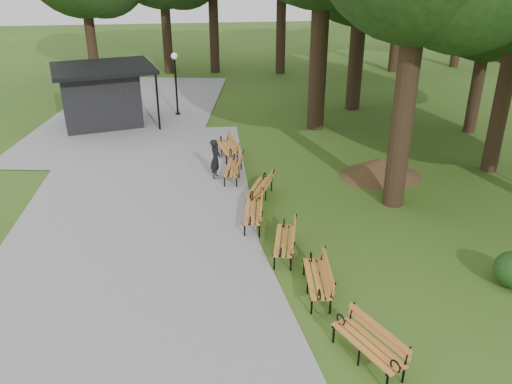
{
  "coord_description": "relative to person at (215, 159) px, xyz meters",
  "views": [
    {
      "loc": [
        -1.97,
        -13.36,
        7.89
      ],
      "look_at": [
        -0.09,
        1.08,
        1.1
      ],
      "focal_mm": 36.92,
      "sensor_mm": 36.0,
      "label": 1
    }
  ],
  "objects": [
    {
      "name": "dirt_mound",
      "position": [
        6.19,
        -0.61,
        -0.39
      ],
      "size": [
        2.64,
        2.64,
        0.73
      ],
      "primitive_type": "cone",
      "color": "#47301C",
      "rests_on": "ground"
    },
    {
      "name": "bench_0",
      "position": [
        2.54,
        -10.08,
        -0.32
      ],
      "size": [
        1.35,
        2.0,
        0.88
      ],
      "primitive_type": null,
      "rotation": [
        0.0,
        0.0,
        -1.16
      ],
      "color": "orange",
      "rests_on": "ground"
    },
    {
      "name": "lamp_post",
      "position": [
        -1.46,
        8.45,
        1.52
      ],
      "size": [
        0.32,
        0.32,
        3.17
      ],
      "color": "black",
      "rests_on": "ground"
    },
    {
      "name": "kiosk",
      "position": [
        -5.09,
        7.39,
        0.67
      ],
      "size": [
        5.38,
        4.95,
        2.86
      ],
      "primitive_type": null,
      "rotation": [
        0.0,
        0.0,
        0.24
      ],
      "color": "black",
      "rests_on": "ground"
    },
    {
      "name": "bench_4",
      "position": [
        1.36,
        -2.08,
        -0.32
      ],
      "size": [
        1.34,
        2.0,
        0.88
      ],
      "primitive_type": null,
      "rotation": [
        0.0,
        0.0,
        -1.98
      ],
      "color": "orange",
      "rests_on": "ground"
    },
    {
      "name": "bench_6",
      "position": [
        0.58,
        2.06,
        -0.32
      ],
      "size": [
        0.94,
        1.98,
        0.88
      ],
      "primitive_type": null,
      "rotation": [
        0.0,
        0.0,
        -1.41
      ],
      "color": "orange",
      "rests_on": "ground"
    },
    {
      "name": "person",
      "position": [
        0.0,
        0.0,
        0.0
      ],
      "size": [
        0.52,
        0.64,
        1.52
      ],
      "primitive_type": "imported",
      "rotation": [
        0.0,
        0.0,
        1.26
      ],
      "color": "black",
      "rests_on": "ground"
    },
    {
      "name": "ground",
      "position": [
        1.12,
        -4.85,
        -0.76
      ],
      "size": [
        100.0,
        100.0,
        0.0
      ],
      "primitive_type": "plane",
      "color": "#325719",
      "rests_on": "ground"
    },
    {
      "name": "bench_2",
      "position": [
        1.58,
        -5.66,
        -0.32
      ],
      "size": [
        1.06,
        2.0,
        0.88
      ],
      "primitive_type": null,
      "rotation": [
        0.0,
        0.0,
        -1.8
      ],
      "color": "orange",
      "rests_on": "ground"
    },
    {
      "name": "shrub_2",
      "position": [
        7.14,
        -7.92,
        -0.76
      ],
      "size": [
        1.1,
        1.1,
        0.93
      ],
      "primitive_type": "ellipsoid",
      "color": "#193D14",
      "rests_on": "ground"
    },
    {
      "name": "bench_3",
      "position": [
        0.93,
        -3.78,
        -0.32
      ],
      "size": [
        0.93,
        1.98,
        0.88
      ],
      "primitive_type": null,
      "rotation": [
        0.0,
        0.0,
        -1.73
      ],
      "color": "orange",
      "rests_on": "ground"
    },
    {
      "name": "bench_1",
      "position": [
        2.05,
        -7.6,
        -0.32
      ],
      "size": [
        0.83,
        1.96,
        0.88
      ],
      "primitive_type": null,
      "rotation": [
        0.0,
        0.0,
        -1.67
      ],
      "color": "orange",
      "rests_on": "ground"
    },
    {
      "name": "path",
      "position": [
        -2.88,
        -1.85,
        -0.73
      ],
      "size": [
        12.0,
        38.0,
        0.06
      ],
      "primitive_type": "cube",
      "color": "gray",
      "rests_on": "ground"
    },
    {
      "name": "bench_5",
      "position": [
        0.64,
        -0.13,
        -0.32
      ],
      "size": [
        1.01,
        1.99,
        0.88
      ],
      "primitive_type": null,
      "rotation": [
        0.0,
        0.0,
        -1.78
      ],
      "color": "orange",
      "rests_on": "ground"
    }
  ]
}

